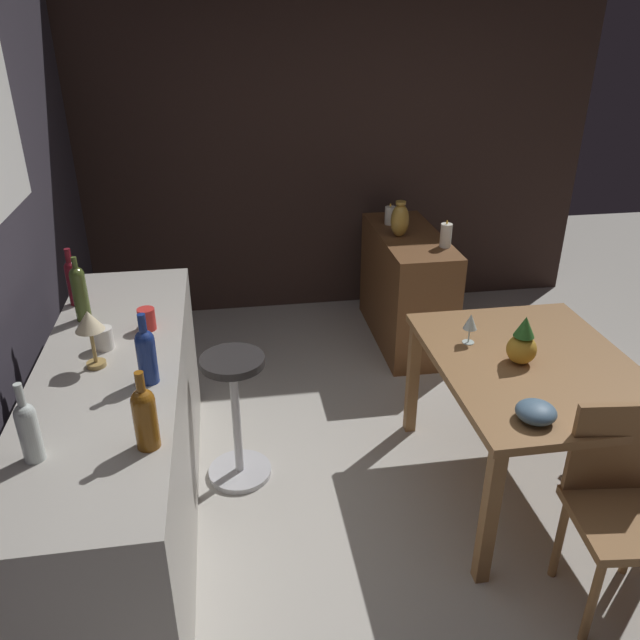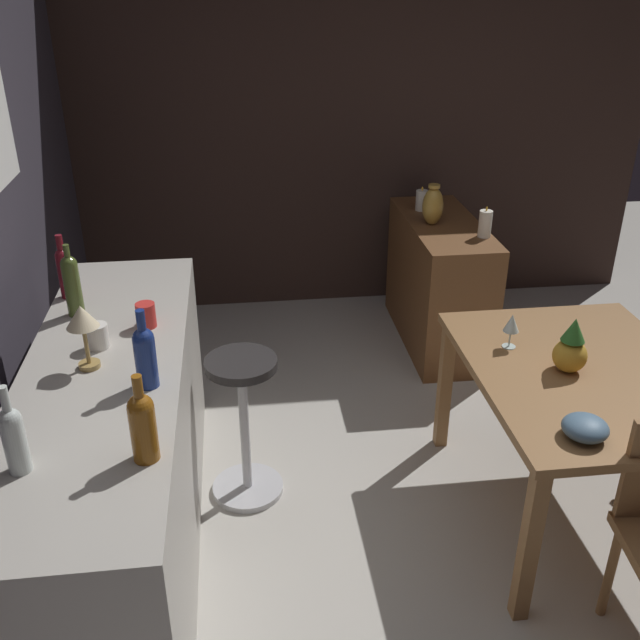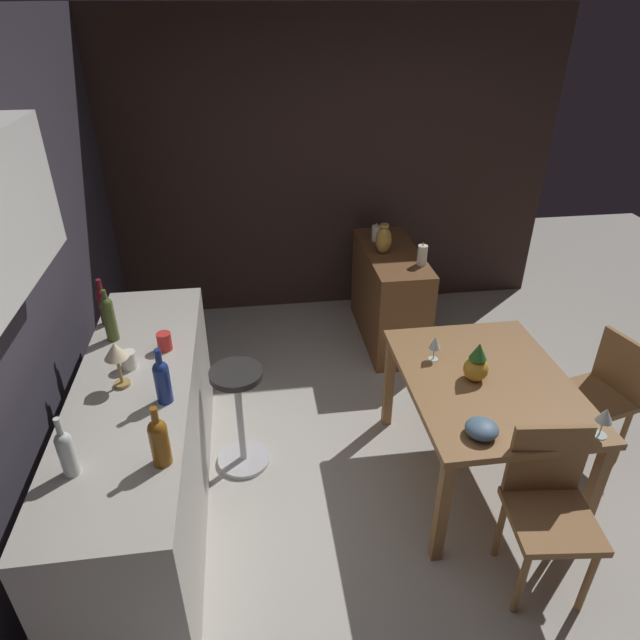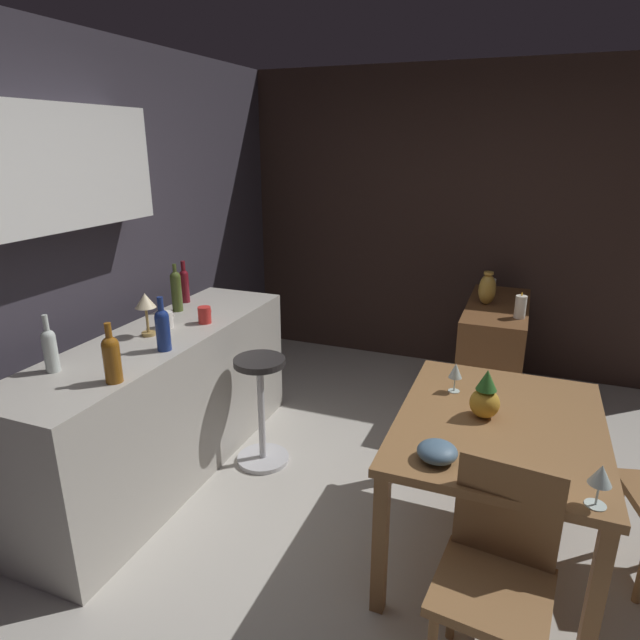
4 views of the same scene
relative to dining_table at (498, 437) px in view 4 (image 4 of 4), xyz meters
name	(u,v)px [view 4 (image 4 of 4)]	position (x,y,z in m)	size (l,w,h in m)	color
ground_plane	(401,540)	(-0.09, 0.41, -0.65)	(9.00, 9.00, 0.00)	#B7B2A8
wall_kitchen_back	(49,247)	(-0.15, 2.49, 0.76)	(5.20, 0.33, 2.60)	#38333D
wall_side_right	(441,222)	(2.46, 0.71, 0.65)	(0.10, 4.40, 2.60)	#33231E
dining_table	(498,437)	(0.00, 0.00, 0.00)	(1.21, 0.93, 0.74)	olive
kitchen_counter	(164,404)	(0.02, 1.95, -0.20)	(2.10, 0.60, 0.90)	#B2ADA3
sideboard_cabinet	(493,355)	(1.69, 0.13, -0.24)	(1.10, 0.44, 0.82)	brown
chair_near_window	(496,572)	(-0.70, -0.06, -0.16)	(0.44, 0.44, 0.88)	olive
bar_stool	(261,408)	(0.30, 1.43, -0.27)	(0.34, 0.34, 0.72)	#262323
wine_glass_left	(601,476)	(-0.52, -0.36, 0.21)	(0.08, 0.08, 0.17)	silver
wine_glass_right	(456,371)	(0.24, 0.25, 0.20)	(0.07, 0.07, 0.16)	silver
pineapple_centerpiece	(485,397)	(0.01, 0.08, 0.19)	(0.14, 0.14, 0.24)	gold
fruit_bowl	(437,452)	(-0.44, 0.22, 0.13)	(0.17, 0.17, 0.08)	slate
wine_bottle_amber	(112,357)	(-0.58, 1.72, 0.37)	(0.08, 0.08, 0.29)	#8C5114
wine_bottle_clear	(50,348)	(-0.60, 2.09, 0.37)	(0.07, 0.07, 0.29)	silver
wine_bottle_olive	(176,289)	(0.47, 2.11, 0.40)	(0.07, 0.07, 0.32)	#475623
wine_bottle_cobalt	(163,327)	(-0.16, 1.76, 0.38)	(0.08, 0.08, 0.30)	navy
wine_bottle_ruby	(184,284)	(0.66, 2.18, 0.38)	(0.06, 0.06, 0.30)	maroon
cup_red	(205,315)	(0.32, 1.80, 0.30)	(0.12, 0.08, 0.10)	red
cup_white	(166,320)	(0.16, 1.97, 0.30)	(0.12, 0.08, 0.10)	white
counter_lamp	(145,304)	(0.00, 1.99, 0.44)	(0.12, 0.12, 0.26)	#A58447
pillar_candle_tall	(520,307)	(1.40, -0.03, 0.25)	(0.08, 0.08, 0.18)	white
pillar_candle_short	(490,287)	(1.94, 0.21, 0.23)	(0.08, 0.08, 0.16)	white
vase_brass	(487,289)	(1.66, 0.22, 0.29)	(0.13, 0.13, 0.25)	#B78C38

